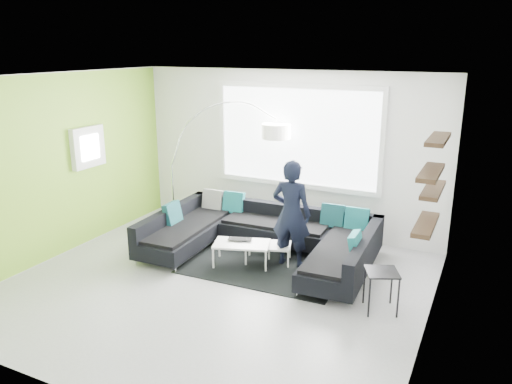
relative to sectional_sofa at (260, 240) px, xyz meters
The scene contains 9 objects.
ground 1.15m from the sectional_sofa, 98.79° to the right, with size 5.50×5.50×0.00m, color gray.
room_shell 1.74m from the sectional_sofa, 98.41° to the right, with size 5.54×5.04×2.82m.
sectional_sofa is the anchor object (origin of this frame).
rug 0.39m from the sectional_sofa, 37.38° to the right, with size 2.32×1.69×0.01m, color black.
coffee_table 0.23m from the sectional_sofa, 90.36° to the right, with size 1.06×0.62×0.35m, color white.
arc_lamp 2.32m from the sectional_sofa, 162.16° to the left, with size 2.15×0.97×2.28m, color silver, non-canonical shape.
side_table 2.15m from the sectional_sofa, 20.64° to the right, with size 0.38×0.38×0.53m, color black.
person 0.70m from the sectional_sofa, ahead, with size 0.61×0.41×1.62m, color black.
laptop 0.35m from the sectional_sofa, 127.96° to the right, with size 0.42×0.34×0.03m, color black.
Camera 1 is at (3.23, -5.34, 3.16)m, focal length 35.00 mm.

